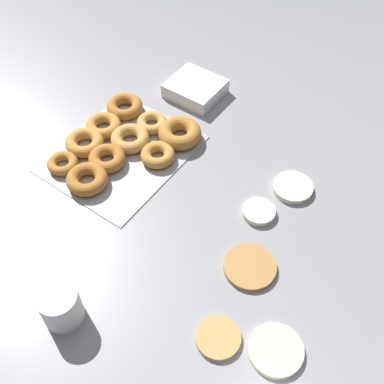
# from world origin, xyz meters

# --- Properties ---
(ground_plane) EXTENTS (3.00, 3.00, 0.00)m
(ground_plane) POSITION_xyz_m (0.00, 0.00, 0.00)
(ground_plane) COLOR gray
(pancake_0) EXTENTS (0.11, 0.11, 0.01)m
(pancake_0) POSITION_xyz_m (0.19, 0.23, 0.01)
(pancake_0) COLOR beige
(pancake_0) RESTS_ON ground_plane
(pancake_1) EXTENTS (0.12, 0.12, 0.01)m
(pancake_1) POSITION_xyz_m (0.05, 0.09, 0.01)
(pancake_1) COLOR #B27F42
(pancake_1) RESTS_ON ground_plane
(pancake_2) EXTENTS (0.08, 0.08, 0.02)m
(pancake_2) POSITION_xyz_m (-0.09, 0.03, 0.01)
(pancake_2) COLOR silver
(pancake_2) RESTS_ON ground_plane
(pancake_3) EXTENTS (0.10, 0.10, 0.02)m
(pancake_3) POSITION_xyz_m (-0.21, 0.06, 0.01)
(pancake_3) COLOR silver
(pancake_3) RESTS_ON ground_plane
(pancake_4) EXTENTS (0.09, 0.09, 0.01)m
(pancake_4) POSITION_xyz_m (0.23, 0.12, 0.01)
(pancake_4) COLOR tan
(pancake_4) RESTS_ON ground_plane
(donut_tray) EXTENTS (0.38, 0.32, 0.05)m
(donut_tray) POSITION_xyz_m (-0.07, -0.39, 0.02)
(donut_tray) COLOR #ADAFB5
(donut_tray) RESTS_ON ground_plane
(container_stack) EXTENTS (0.14, 0.15, 0.04)m
(container_stack) POSITION_xyz_m (-0.37, -0.36, 0.02)
(container_stack) COLOR white
(container_stack) RESTS_ON ground_plane
(paper_cup) EXTENTS (0.08, 0.08, 0.09)m
(paper_cup) POSITION_xyz_m (0.38, -0.17, 0.04)
(paper_cup) COLOR white
(paper_cup) RESTS_ON ground_plane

